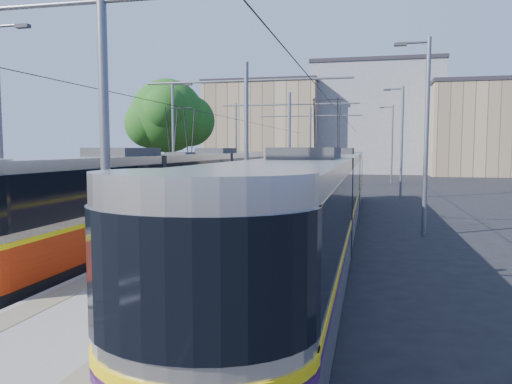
# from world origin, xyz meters

# --- Properties ---
(ground) EXTENTS (160.00, 160.00, 0.00)m
(ground) POSITION_xyz_m (0.00, 0.00, 0.00)
(ground) COLOR black
(ground) RESTS_ON ground
(platform) EXTENTS (4.00, 50.00, 0.30)m
(platform) POSITION_xyz_m (0.00, 17.00, 0.15)
(platform) COLOR gray
(platform) RESTS_ON ground
(tactile_strip_left) EXTENTS (0.70, 50.00, 0.01)m
(tactile_strip_left) POSITION_xyz_m (-1.45, 17.00, 0.30)
(tactile_strip_left) COLOR gray
(tactile_strip_left) RESTS_ON platform
(tactile_strip_right) EXTENTS (0.70, 50.00, 0.01)m
(tactile_strip_right) POSITION_xyz_m (1.45, 17.00, 0.30)
(tactile_strip_right) COLOR gray
(tactile_strip_right) RESTS_ON platform
(rails) EXTENTS (8.71, 70.00, 0.03)m
(rails) POSITION_xyz_m (0.00, 17.00, 0.02)
(rails) COLOR gray
(rails) RESTS_ON ground
(tram_left) EXTENTS (2.43, 28.81, 5.50)m
(tram_left) POSITION_xyz_m (-3.60, 9.39, 1.71)
(tram_left) COLOR black
(tram_left) RESTS_ON ground
(tram_right) EXTENTS (2.43, 32.32, 5.50)m
(tram_right) POSITION_xyz_m (3.60, 6.79, 1.86)
(tram_right) COLOR black
(tram_right) RESTS_ON ground
(catenary) EXTENTS (9.20, 70.00, 7.00)m
(catenary) POSITION_xyz_m (0.00, 14.15, 4.52)
(catenary) COLOR slate
(catenary) RESTS_ON platform
(street_lamps) EXTENTS (15.18, 38.22, 8.00)m
(street_lamps) POSITION_xyz_m (-0.00, 21.00, 4.18)
(street_lamps) COLOR slate
(street_lamps) RESTS_ON ground
(shelter) EXTENTS (0.63, 0.97, 2.08)m
(shelter) POSITION_xyz_m (0.69, 16.30, 1.39)
(shelter) COLOR black
(shelter) RESTS_ON platform
(tree) EXTENTS (5.97, 5.52, 8.68)m
(tree) POSITION_xyz_m (-8.99, 21.71, 5.87)
(tree) COLOR #382314
(tree) RESTS_ON ground
(building_left) EXTENTS (16.32, 12.24, 13.24)m
(building_left) POSITION_xyz_m (-10.00, 60.00, 6.63)
(building_left) COLOR tan
(building_left) RESTS_ON ground
(building_centre) EXTENTS (18.36, 14.28, 15.95)m
(building_centre) POSITION_xyz_m (6.00, 64.00, 7.99)
(building_centre) COLOR gray
(building_centre) RESTS_ON ground
(building_right) EXTENTS (14.28, 10.20, 12.36)m
(building_right) POSITION_xyz_m (20.00, 58.00, 6.19)
(building_right) COLOR tan
(building_right) RESTS_ON ground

